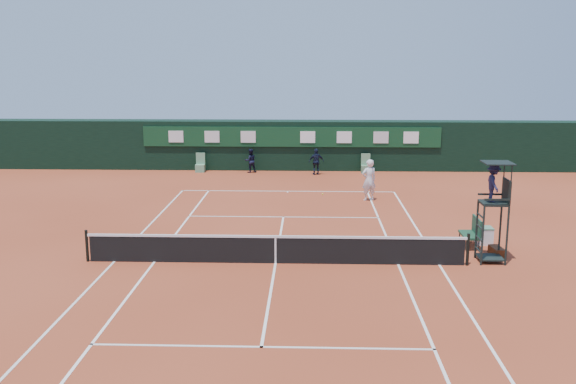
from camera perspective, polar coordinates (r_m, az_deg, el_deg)
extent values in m
plane|color=#A64427|center=(21.73, -1.11, -6.35)|extent=(90.00, 90.00, 0.00)
cube|color=silver|center=(33.22, -0.03, 0.07)|extent=(11.05, 0.08, 0.01)
cube|color=white|center=(22.14, 13.30, -6.32)|extent=(0.08, 23.85, 0.01)
cube|color=silver|center=(22.69, -15.16, -5.97)|extent=(0.08, 23.85, 0.01)
cube|color=white|center=(21.91, 9.76, -6.36)|extent=(0.08, 23.85, 0.01)
cube|color=white|center=(22.33, -11.78, -6.09)|extent=(0.08, 23.85, 0.01)
cube|color=silver|center=(27.88, -0.41, -2.23)|extent=(8.31, 0.08, 0.01)
cube|color=silver|center=(15.79, -2.38, -13.60)|extent=(8.31, 0.08, 0.01)
cube|color=white|center=(21.73, -1.11, -6.34)|extent=(0.08, 12.88, 0.01)
cube|color=silver|center=(33.07, -0.03, 0.02)|extent=(0.08, 0.30, 0.01)
cube|color=black|center=(21.60, -1.12, -5.22)|extent=(12.60, 0.04, 0.90)
cube|color=white|center=(21.46, -1.12, -3.99)|extent=(12.80, 0.06, 0.08)
cube|color=silver|center=(21.60, -1.12, -5.19)|extent=(0.06, 0.05, 0.92)
cylinder|color=black|center=(22.18, 15.69, -4.94)|extent=(0.10, 0.10, 1.10)
cylinder|color=black|center=(22.82, -17.44, -4.58)|extent=(0.10, 0.10, 1.10)
cube|color=black|center=(39.74, 0.32, 4.20)|extent=(40.00, 1.50, 3.00)
cube|color=#103A1D|center=(38.86, 0.28, 4.92)|extent=(18.00, 0.10, 1.20)
cube|color=silver|center=(39.61, -9.93, 4.88)|extent=(0.90, 0.04, 0.70)
cube|color=silver|center=(39.22, -6.77, 4.90)|extent=(0.90, 0.04, 0.70)
cube|color=silver|center=(38.95, -3.56, 4.92)|extent=(0.90, 0.04, 0.70)
cube|color=white|center=(38.77, 1.76, 4.90)|extent=(0.90, 0.04, 0.70)
cube|color=white|center=(38.83, 5.02, 4.87)|extent=(0.90, 0.04, 0.70)
cube|color=silver|center=(39.01, 8.26, 4.83)|extent=(0.90, 0.04, 0.70)
cube|color=white|center=(39.24, 10.88, 4.78)|extent=(0.90, 0.04, 0.70)
cube|color=#60936B|center=(39.19, -7.81, 2.11)|extent=(0.55, 0.50, 0.46)
cube|color=#5D8E68|center=(39.31, -7.78, 2.98)|extent=(0.55, 0.06, 0.70)
cube|color=#55825C|center=(38.77, 6.93, 2.03)|extent=(0.55, 0.50, 0.46)
cube|color=#61956A|center=(38.90, 6.92, 2.91)|extent=(0.55, 0.06, 0.70)
cylinder|color=black|center=(22.21, 16.92, -3.78)|extent=(0.07, 0.07, 2.00)
cylinder|color=black|center=(22.96, 16.41, -3.25)|extent=(0.07, 0.07, 2.00)
cylinder|color=black|center=(22.43, 18.90, -3.76)|extent=(0.07, 0.07, 2.00)
cylinder|color=black|center=(23.17, 18.33, -3.23)|extent=(0.07, 0.07, 2.00)
cube|color=black|center=(22.45, 17.81, -0.94)|extent=(0.85, 0.85, 0.08)
cube|color=black|center=(22.48, 18.85, 0.08)|extent=(0.06, 0.85, 0.80)
cube|color=black|center=(22.01, 18.13, -0.65)|extent=(0.85, 0.05, 0.06)
cube|color=black|center=(22.80, 17.56, -0.19)|extent=(0.85, 0.05, 0.06)
cylinder|color=black|center=(22.02, 19.22, 1.01)|extent=(0.04, 0.04, 1.00)
cylinder|color=black|center=(22.77, 18.64, 1.39)|extent=(0.04, 0.04, 1.00)
cube|color=black|center=(22.21, 18.15, 2.48)|extent=(0.95, 0.95, 0.04)
cube|color=black|center=(22.92, 17.51, -5.55)|extent=(0.80, 0.80, 0.05)
cube|color=black|center=(22.75, 16.57, -4.97)|extent=(0.04, 0.80, 0.04)
cube|color=black|center=(22.64, 16.63, -4.00)|extent=(0.04, 0.80, 0.04)
cube|color=black|center=(22.53, 16.69, -3.02)|extent=(0.04, 0.80, 0.04)
cube|color=black|center=(22.44, 16.75, -2.03)|extent=(0.04, 0.80, 0.04)
imported|color=#1A1932|center=(22.30, 17.79, 0.76)|extent=(0.47, 0.82, 1.28)
cube|color=#193E27|center=(24.35, 15.82, -3.70)|extent=(0.55, 1.20, 0.08)
cube|color=#1A422C|center=(24.33, 16.44, -2.90)|extent=(0.06, 1.20, 0.60)
cylinder|color=black|center=(23.85, 15.58, -4.62)|extent=(0.04, 0.04, 0.41)
cylinder|color=black|center=(23.96, 16.61, -4.61)|extent=(0.04, 0.04, 0.41)
cylinder|color=black|center=(24.88, 15.00, -3.91)|extent=(0.04, 0.04, 0.41)
cylinder|color=black|center=(24.98, 15.98, -3.90)|extent=(0.04, 0.04, 0.41)
cube|color=black|center=(23.68, 18.06, -5.04)|extent=(0.42, 0.82, 0.30)
cube|color=white|center=(24.92, 17.04, -3.77)|extent=(0.55, 0.55, 0.60)
cube|color=#527E60|center=(24.84, 17.08, -3.06)|extent=(0.57, 0.57, 0.05)
sphere|color=yellow|center=(32.40, 3.10, -0.19)|extent=(0.08, 0.08, 0.08)
imported|color=silver|center=(31.18, 7.21, 1.07)|extent=(0.85, 0.71, 2.01)
imported|color=black|center=(38.66, -3.36, 2.80)|extent=(0.84, 0.75, 1.43)
imported|color=black|center=(37.89, 2.53, 2.71)|extent=(0.97, 0.54, 1.56)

